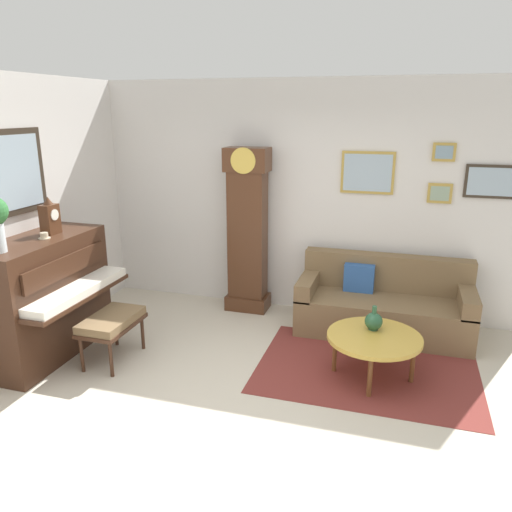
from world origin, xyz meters
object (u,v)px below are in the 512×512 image
grandfather_clock (248,235)px  couch (383,305)px  piano (45,297)px  piano_bench (112,323)px  green_jug (374,321)px  mantel_clock (50,217)px  coffee_table (374,338)px  teacup (44,236)px

grandfather_clock → couch: grandfather_clock is taller
piano → grandfather_clock: 2.39m
piano → piano_bench: size_ratio=2.06×
piano_bench → green_jug: green_jug is taller
couch → mantel_clock: (-3.28, -1.35, 1.09)m
piano → green_jug: piano is taller
couch → grandfather_clock: bearing=173.5°
piano → couch: size_ratio=0.76×
piano → grandfather_clock: bearing=47.5°
piano → piano_bench: (0.72, 0.06, -0.22)m
couch → coffee_table: 1.09m
piano → grandfather_clock: grandfather_clock is taller
grandfather_clock → green_jug: grandfather_clock is taller
couch → coffee_table: couch is taller
couch → teacup: 3.68m
grandfather_clock → green_jug: bearing=-35.1°
mantel_clock → teacup: 0.25m
piano_bench → green_jug: 2.57m
piano → grandfather_clock: size_ratio=0.71×
mantel_clock → green_jug: 3.37m
mantel_clock → teacup: (0.06, -0.19, -0.15)m
mantel_clock → green_jug: (3.22, 0.39, -0.89)m
coffee_table → mantel_clock: mantel_clock is taller
couch → coffee_table: (-0.03, -1.08, 0.08)m
couch → mantel_clock: 3.71m
piano → mantel_clock: size_ratio=3.79×
green_jug → teacup: bearing=-169.6°
couch → teacup: size_ratio=16.38×
piano_bench → teacup: 1.07m
coffee_table → piano_bench: bearing=-170.7°
piano → coffee_table: size_ratio=1.64×
piano → green_jug: bearing=10.6°
piano → coffee_table: piano is taller
grandfather_clock → green_jug: 2.03m
piano_bench → green_jug: size_ratio=2.92×
piano → coffee_table: (3.25, 0.47, -0.23)m
coffee_table → teacup: bearing=-172.0°
coffee_table → teacup: teacup is taller
coffee_table → mantel_clock: (-3.24, -0.26, 1.01)m
piano_bench → mantel_clock: 1.24m
coffee_table → teacup: (-3.18, -0.45, 0.86)m
mantel_clock → teacup: mantel_clock is taller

